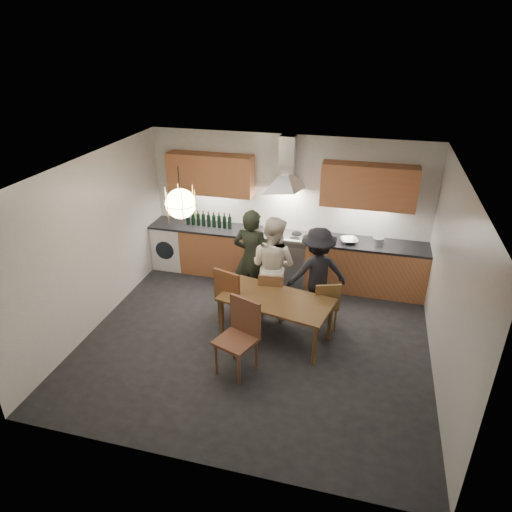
% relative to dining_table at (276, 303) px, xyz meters
% --- Properties ---
extents(ground, '(5.00, 5.00, 0.00)m').
position_rel_dining_table_xyz_m(ground, '(-0.27, -0.15, -0.60)').
color(ground, black).
rests_on(ground, ground).
extents(room_shell, '(5.02, 4.52, 2.61)m').
position_rel_dining_table_xyz_m(room_shell, '(-0.27, -0.15, 1.11)').
color(room_shell, white).
rests_on(room_shell, ground).
extents(counter_run, '(5.00, 0.62, 0.90)m').
position_rel_dining_table_xyz_m(counter_run, '(-0.24, 1.80, -0.15)').
color(counter_run, '#C4794B').
rests_on(counter_run, ground).
extents(range_stove, '(0.90, 0.60, 0.92)m').
position_rel_dining_table_xyz_m(range_stove, '(-0.27, 1.79, -0.16)').
color(range_stove, silver).
rests_on(range_stove, ground).
extents(wall_fixtures, '(4.30, 0.54, 1.10)m').
position_rel_dining_table_xyz_m(wall_fixtures, '(-0.27, 1.91, 1.28)').
color(wall_fixtures, '#D38351').
rests_on(wall_fixtures, ground).
extents(pendant_lamp, '(0.43, 0.43, 0.70)m').
position_rel_dining_table_xyz_m(pendant_lamp, '(-1.27, -0.25, 1.50)').
color(pendant_lamp, black).
rests_on(pendant_lamp, ground).
extents(dining_table, '(1.73, 1.12, 0.68)m').
position_rel_dining_table_xyz_m(dining_table, '(0.00, 0.00, 0.00)').
color(dining_table, brown).
rests_on(dining_table, ground).
extents(chair_back_left, '(0.56, 0.56, 1.00)m').
position_rel_dining_table_xyz_m(chair_back_left, '(-0.73, 0.14, -0.03)').
color(chair_back_left, brown).
rests_on(chair_back_left, ground).
extents(chair_back_mid, '(0.43, 0.43, 0.85)m').
position_rel_dining_table_xyz_m(chair_back_mid, '(-0.17, 0.43, -0.11)').
color(chair_back_mid, brown).
rests_on(chair_back_mid, ground).
extents(chair_back_right, '(0.48, 0.48, 0.83)m').
position_rel_dining_table_xyz_m(chair_back_right, '(0.68, 0.40, -0.12)').
color(chair_back_right, brown).
rests_on(chair_back_right, ground).
extents(chair_front, '(0.61, 0.61, 1.05)m').
position_rel_dining_table_xyz_m(chair_front, '(-0.31, -0.80, 0.00)').
color(chair_front, brown).
rests_on(chair_front, ground).
extents(person_left, '(0.65, 0.45, 1.68)m').
position_rel_dining_table_xyz_m(person_left, '(-0.59, 0.83, 0.25)').
color(person_left, black).
rests_on(person_left, ground).
extents(person_mid, '(0.96, 0.85, 1.64)m').
position_rel_dining_table_xyz_m(person_mid, '(-0.22, 0.74, 0.22)').
color(person_mid, silver).
rests_on(person_mid, ground).
extents(person_right, '(1.11, 0.89, 1.49)m').
position_rel_dining_table_xyz_m(person_right, '(0.48, 0.81, 0.15)').
color(person_right, black).
rests_on(person_right, ground).
extents(mixing_bowl, '(0.37, 0.37, 0.07)m').
position_rel_dining_table_xyz_m(mixing_bowl, '(0.89, 1.73, 0.34)').
color(mixing_bowl, '#BCBCC0').
rests_on(mixing_bowl, counter_run).
extents(stock_pot, '(0.24, 0.24, 0.13)m').
position_rel_dining_table_xyz_m(stock_pot, '(1.36, 1.76, 0.37)').
color(stock_pot, silver).
rests_on(stock_pot, counter_run).
extents(wine_bottles, '(0.88, 0.07, 0.29)m').
position_rel_dining_table_xyz_m(wine_bottles, '(-1.68, 1.81, 0.45)').
color(wine_bottles, black).
rests_on(wine_bottles, counter_run).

